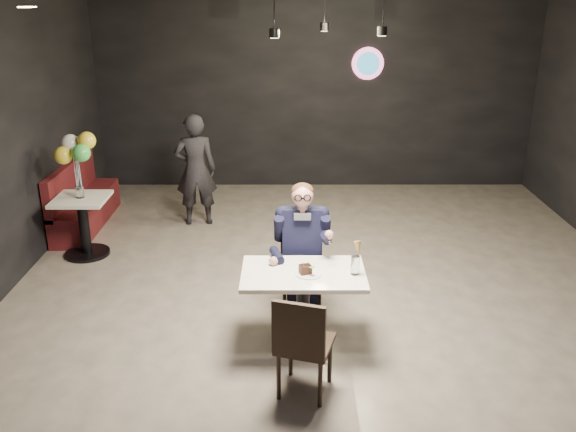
{
  "coord_description": "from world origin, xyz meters",
  "views": [
    {
      "loc": [
        -0.46,
        -5.29,
        3.12
      ],
      "look_at": [
        -0.46,
        0.2,
        1.05
      ],
      "focal_mm": 38.0,
      "sensor_mm": 36.0,
      "label": 1
    }
  ],
  "objects_px": {
    "chair_far": "(302,274)",
    "booth_bench": "(85,195)",
    "chair_near": "(305,342)",
    "side_table": "(84,225)",
    "balloon_vase": "(80,192)",
    "main_table": "(303,309)",
    "sundae_glass": "(355,265)",
    "seated_man": "(302,250)",
    "passerby": "(196,170)"
  },
  "relations": [
    {
      "from": "side_table",
      "to": "passerby",
      "type": "relative_size",
      "value": 0.51
    },
    {
      "from": "chair_far",
      "to": "booth_bench",
      "type": "relative_size",
      "value": 0.51
    },
    {
      "from": "main_table",
      "to": "sundae_glass",
      "type": "relative_size",
      "value": 6.39
    },
    {
      "from": "main_table",
      "to": "passerby",
      "type": "height_order",
      "value": "passerby"
    },
    {
      "from": "passerby",
      "to": "chair_far",
      "type": "bearing_deg",
      "value": 110.82
    },
    {
      "from": "seated_man",
      "to": "sundae_glass",
      "type": "xyz_separation_m",
      "value": [
        0.45,
        -0.6,
        0.12
      ]
    },
    {
      "from": "sundae_glass",
      "to": "booth_bench",
      "type": "bearing_deg",
      "value": 137.61
    },
    {
      "from": "seated_man",
      "to": "side_table",
      "type": "height_order",
      "value": "seated_man"
    },
    {
      "from": "booth_bench",
      "to": "passerby",
      "type": "xyz_separation_m",
      "value": [
        1.53,
        0.09,
        0.33
      ]
    },
    {
      "from": "balloon_vase",
      "to": "booth_bench",
      "type": "bearing_deg",
      "value": 106.7
    },
    {
      "from": "seated_man",
      "to": "sundae_glass",
      "type": "relative_size",
      "value": 8.37
    },
    {
      "from": "booth_bench",
      "to": "sundae_glass",
      "type": "bearing_deg",
      "value": -42.39
    },
    {
      "from": "side_table",
      "to": "main_table",
      "type": "bearing_deg",
      "value": -37.83
    },
    {
      "from": "sundae_glass",
      "to": "side_table",
      "type": "height_order",
      "value": "sundae_glass"
    },
    {
      "from": "chair_far",
      "to": "chair_near",
      "type": "distance_m",
      "value": 1.23
    },
    {
      "from": "main_table",
      "to": "side_table",
      "type": "distance_m",
      "value": 3.33
    },
    {
      "from": "seated_man",
      "to": "side_table",
      "type": "xyz_separation_m",
      "value": [
        -2.63,
        1.49,
        -0.33
      ]
    },
    {
      "from": "sundae_glass",
      "to": "side_table",
      "type": "xyz_separation_m",
      "value": [
        -3.08,
        2.09,
        -0.44
      ]
    },
    {
      "from": "chair_near",
      "to": "chair_far",
      "type": "bearing_deg",
      "value": 106.64
    },
    {
      "from": "chair_far",
      "to": "passerby",
      "type": "distance_m",
      "value": 2.95
    },
    {
      "from": "side_table",
      "to": "chair_far",
      "type": "bearing_deg",
      "value": -29.56
    },
    {
      "from": "sundae_glass",
      "to": "seated_man",
      "type": "bearing_deg",
      "value": 127.21
    },
    {
      "from": "chair_near",
      "to": "sundae_glass",
      "type": "bearing_deg",
      "value": 71.23
    },
    {
      "from": "sundae_glass",
      "to": "chair_far",
      "type": "bearing_deg",
      "value": 127.21
    },
    {
      "from": "chair_near",
      "to": "sundae_glass",
      "type": "height_order",
      "value": "sundae_glass"
    },
    {
      "from": "seated_man",
      "to": "booth_bench",
      "type": "xyz_separation_m",
      "value": [
        -2.93,
        2.49,
        -0.27
      ]
    },
    {
      "from": "chair_near",
      "to": "seated_man",
      "type": "distance_m",
      "value": 1.26
    },
    {
      "from": "chair_far",
      "to": "passerby",
      "type": "bearing_deg",
      "value": 118.44
    },
    {
      "from": "chair_near",
      "to": "main_table",
      "type": "bearing_deg",
      "value": 106.64
    },
    {
      "from": "chair_far",
      "to": "chair_near",
      "type": "bearing_deg",
      "value": -90.0
    },
    {
      "from": "main_table",
      "to": "sundae_glass",
      "type": "height_order",
      "value": "sundae_glass"
    },
    {
      "from": "chair_near",
      "to": "sundae_glass",
      "type": "distance_m",
      "value": 0.87
    },
    {
      "from": "main_table",
      "to": "booth_bench",
      "type": "relative_size",
      "value": 0.61
    },
    {
      "from": "seated_man",
      "to": "booth_bench",
      "type": "relative_size",
      "value": 0.8
    },
    {
      "from": "chair_near",
      "to": "side_table",
      "type": "height_order",
      "value": "chair_near"
    },
    {
      "from": "chair_near",
      "to": "passerby",
      "type": "distance_m",
      "value": 4.07
    },
    {
      "from": "seated_man",
      "to": "booth_bench",
      "type": "height_order",
      "value": "seated_man"
    },
    {
      "from": "chair_far",
      "to": "seated_man",
      "type": "xyz_separation_m",
      "value": [
        0.0,
        0.0,
        0.26
      ]
    },
    {
      "from": "chair_far",
      "to": "booth_bench",
      "type": "bearing_deg",
      "value": 139.62
    },
    {
      "from": "chair_near",
      "to": "balloon_vase",
      "type": "relative_size",
      "value": 6.23
    },
    {
      "from": "booth_bench",
      "to": "passerby",
      "type": "height_order",
      "value": "passerby"
    },
    {
      "from": "chair_far",
      "to": "chair_near",
      "type": "xyz_separation_m",
      "value": [
        -0.0,
        -1.23,
        0.0
      ]
    },
    {
      "from": "seated_man",
      "to": "passerby",
      "type": "relative_size",
      "value": 0.93
    },
    {
      "from": "side_table",
      "to": "chair_near",
      "type": "bearing_deg",
      "value": -46.01
    },
    {
      "from": "chair_near",
      "to": "balloon_vase",
      "type": "xyz_separation_m",
      "value": [
        -2.63,
        2.72,
        0.36
      ]
    },
    {
      "from": "balloon_vase",
      "to": "passerby",
      "type": "height_order",
      "value": "passerby"
    },
    {
      "from": "passerby",
      "to": "balloon_vase",
      "type": "bearing_deg",
      "value": 33.88
    },
    {
      "from": "main_table",
      "to": "passerby",
      "type": "xyz_separation_m",
      "value": [
        -1.4,
        3.13,
        0.4
      ]
    },
    {
      "from": "chair_near",
      "to": "sundae_glass",
      "type": "relative_size",
      "value": 5.35
    },
    {
      "from": "chair_near",
      "to": "booth_bench",
      "type": "relative_size",
      "value": 0.51
    }
  ]
}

